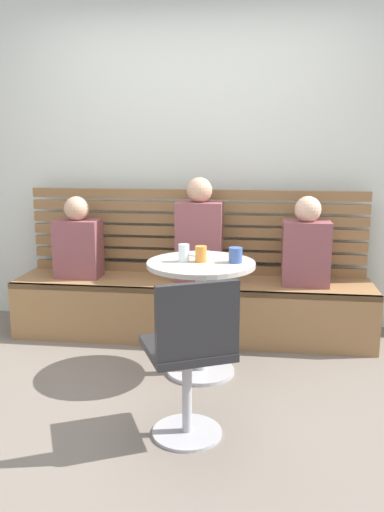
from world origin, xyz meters
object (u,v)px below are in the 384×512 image
(cup_mug_blue, at_px, (236,255))
(cafe_table, at_px, (201,296))
(person_adult, at_px, (199,235))
(person_child_left, at_px, (306,246))
(white_chair, at_px, (191,354))
(person_child_middle, at_px, (78,242))
(cup_water_clear, at_px, (184,253))
(cup_tumbler_orange, at_px, (201,254))
(plate_small, at_px, (202,254))
(booth_bench, at_px, (192,308))

(cup_mug_blue, bearing_deg, cafe_table, -178.59)
(person_adult, distance_m, person_child_left, 0.79)
(white_chair, xyz_separation_m, person_child_middle, (-1.07, 1.47, 0.25))
(cup_mug_blue, relative_size, cup_water_clear, 0.86)
(white_chair, distance_m, cup_water_clear, 0.88)
(person_child_left, height_order, person_child_middle, person_child_left)
(cup_tumbler_orange, relative_size, cup_mug_blue, 1.05)
(white_chair, bearing_deg, person_child_left, 65.83)
(cup_tumbler_orange, bearing_deg, cup_mug_blue, 2.23)
(cafe_table, distance_m, person_child_left, 0.97)
(person_child_left, relative_size, cup_water_clear, 5.94)
(cup_water_clear, bearing_deg, person_child_middle, 143.89)
(person_child_left, bearing_deg, plate_small, -148.77)
(booth_bench, xyz_separation_m, person_child_left, (0.84, -0.01, 0.51))
(cafe_table, relative_size, plate_small, 4.35)
(cafe_table, bearing_deg, person_child_middle, 147.10)
(cafe_table, height_order, cup_tumbler_orange, cup_tumbler_orange)
(cafe_table, bearing_deg, cup_mug_blue, 1.41)
(booth_bench, height_order, white_chair, white_chair)
(white_chair, distance_m, plate_small, 1.06)
(booth_bench, relative_size, white_chair, 3.18)
(booth_bench, bearing_deg, person_child_middle, 179.16)
(person_child_middle, distance_m, cup_tumbler_orange, 1.23)
(booth_bench, distance_m, white_chair, 1.49)
(cup_water_clear, bearing_deg, cafe_table, 3.79)
(cafe_table, distance_m, cup_tumbler_orange, 0.27)
(white_chair, relative_size, plate_small, 5.00)
(cup_mug_blue, height_order, plate_small, cup_mug_blue)
(white_chair, xyz_separation_m, person_child_left, (0.65, 1.45, 0.26))
(cafe_table, xyz_separation_m, plate_small, (-0.02, 0.21, 0.23))
(person_child_middle, xyz_separation_m, cup_mug_blue, (1.24, -0.66, 0.07))
(cafe_table, relative_size, person_adult, 0.95)
(person_child_left, distance_m, cup_mug_blue, 0.80)
(person_child_middle, bearing_deg, cup_mug_blue, -27.99)
(booth_bench, xyz_separation_m, cafe_table, (0.14, -0.65, 0.30))
(cup_water_clear, height_order, plate_small, cup_water_clear)
(person_child_left, height_order, cup_mug_blue, person_child_left)
(person_child_left, xyz_separation_m, cup_water_clear, (-0.80, -0.65, 0.07))
(cafe_table, height_order, person_child_middle, person_child_middle)
(person_adult, bearing_deg, plate_small, -81.27)
(white_chair, xyz_separation_m, cup_water_clear, (-0.15, 0.80, 0.33))
(person_adult, distance_m, plate_small, 0.47)
(person_adult, xyz_separation_m, person_child_left, (0.79, -0.03, -0.06))
(white_chair, bearing_deg, person_adult, 95.10)
(cup_tumbler_orange, bearing_deg, person_child_left, 43.04)
(person_child_left, xyz_separation_m, plate_small, (-0.71, -0.43, 0.02))
(cup_tumbler_orange, relative_size, plate_small, 0.59)
(person_adult, bearing_deg, booth_bench, -156.12)
(person_adult, bearing_deg, cup_water_clear, -91.44)
(person_child_left, distance_m, cup_water_clear, 1.04)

